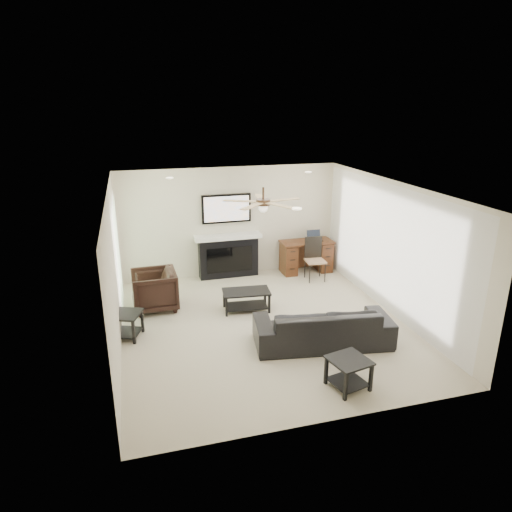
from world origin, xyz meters
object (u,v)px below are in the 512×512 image
at_px(sofa, 323,326).
at_px(desk, 306,256).
at_px(armchair, 154,290).
at_px(fireplace_unit, 228,237).
at_px(coffee_table, 246,300).

relative_size(sofa, desk, 1.85).
relative_size(armchair, fireplace_unit, 0.45).
height_order(fireplace_unit, desk, fireplace_unit).
bearing_deg(armchair, sofa, 48.89).
bearing_deg(armchair, fireplace_unit, 125.46).
distance_m(coffee_table, desk, 2.54).
height_order(armchair, fireplace_unit, fireplace_unit).
bearing_deg(sofa, desk, -98.48).
bearing_deg(fireplace_unit, armchair, -143.02).
distance_m(sofa, armchair, 3.37).
bearing_deg(desk, armchair, -162.56).
relative_size(coffee_table, fireplace_unit, 0.47).
xyz_separation_m(sofa, coffee_table, (-0.90, 1.60, -0.13)).
bearing_deg(fireplace_unit, sofa, -76.42).
bearing_deg(coffee_table, sofa, -55.02).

